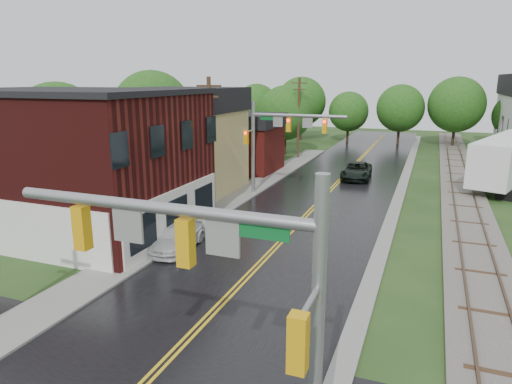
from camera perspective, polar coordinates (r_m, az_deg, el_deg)
The scene contains 18 objects.
main_road at distance 37.71m, azimuth 9.27°, elevation 0.21°, with size 10.00×90.00×0.02m, color black.
curb_right at distance 41.90m, azimuth 17.96°, elevation 1.08°, with size 0.80×70.00×0.12m, color gray.
sidewalk_left at distance 34.90m, azimuth -2.48°, elevation -0.74°, with size 2.40×50.00×0.12m, color gray.
brick_building at distance 29.22m, azimuth -22.11°, elevation 3.68°, with size 14.30×10.30×8.30m.
yellow_house at distance 37.25m, azimuth -8.72°, elevation 5.08°, with size 8.00×7.00×6.40m, color tan.
darkred_building at distance 44.94m, azimuth -1.85°, elevation 5.45°, with size 7.00×6.00×4.40m, color #3F0F0C.
railroad at distance 41.92m, azimuth 24.24°, elevation 0.68°, with size 3.20×80.00×0.30m.
traffic_signal_near at distance 9.64m, azimuth -4.73°, elevation -9.84°, with size 7.34×0.30×7.20m.
traffic_signal_far at distance 34.87m, azimuth 2.92°, elevation 7.56°, with size 7.34×0.43×7.20m.
utility_pole_b at distance 31.57m, azimuth -5.76°, elevation 6.38°, with size 1.80×0.28×9.00m.
utility_pole_c at distance 52.05m, azimuth 5.35°, elevation 9.36°, with size 1.80×0.28×9.00m.
tree_left_a at distance 39.09m, azimuth -23.33°, elevation 7.35°, with size 6.80×6.80×8.67m.
tree_left_b at distance 45.56m, azimuth -12.71°, elevation 9.69°, with size 7.60×7.60×9.69m.
tree_left_c at distance 50.67m, azimuth -3.74°, elevation 9.03°, with size 6.00×6.00×7.65m.
tree_left_e at distance 54.44m, azimuth 3.81°, elevation 9.68°, with size 6.40×6.40×8.16m.
suv_dark at distance 42.32m, azimuth 12.46°, elevation 2.59°, with size 2.47×5.35×1.49m, color black.
pickup_white at distance 24.72m, azimuth -9.78°, elevation -5.67°, with size 1.76×4.33×1.26m, color silver.
semi_trailer at distance 43.62m, azimuth 28.97°, elevation 3.78°, with size 7.11×13.68×4.17m.
Camera 1 is at (7.37, -5.91, 8.85)m, focal length 32.00 mm.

